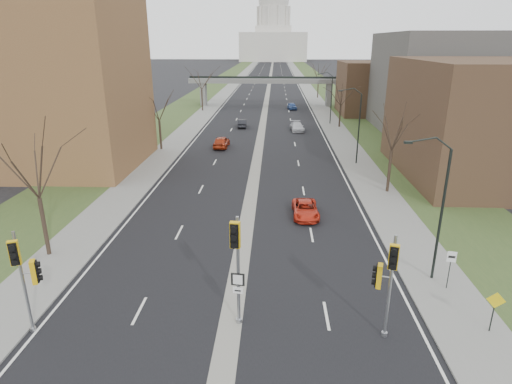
# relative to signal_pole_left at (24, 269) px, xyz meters

# --- Properties ---
(ground) EXTENTS (700.00, 700.00, 0.00)m
(ground) POSITION_rel_signal_pole_left_xyz_m (9.54, -0.01, -3.57)
(ground) COLOR black
(ground) RESTS_ON ground
(road_surface) EXTENTS (20.00, 600.00, 0.01)m
(road_surface) POSITION_rel_signal_pole_left_xyz_m (9.54, 149.99, -3.56)
(road_surface) COLOR black
(road_surface) RESTS_ON ground
(median_strip) EXTENTS (1.20, 600.00, 0.02)m
(median_strip) POSITION_rel_signal_pole_left_xyz_m (9.54, 149.99, -3.57)
(median_strip) COLOR gray
(median_strip) RESTS_ON ground
(sidewalk_right) EXTENTS (4.00, 600.00, 0.12)m
(sidewalk_right) POSITION_rel_signal_pole_left_xyz_m (21.54, 149.99, -3.51)
(sidewalk_right) COLOR gray
(sidewalk_right) RESTS_ON ground
(sidewalk_left) EXTENTS (4.00, 600.00, 0.12)m
(sidewalk_left) POSITION_rel_signal_pole_left_xyz_m (-2.46, 149.99, -3.51)
(sidewalk_left) COLOR gray
(sidewalk_left) RESTS_ON ground
(grass_verge_right) EXTENTS (8.00, 600.00, 0.10)m
(grass_verge_right) POSITION_rel_signal_pole_left_xyz_m (27.54, 149.99, -3.52)
(grass_verge_right) COLOR #273C1B
(grass_verge_right) RESTS_ON ground
(grass_verge_left) EXTENTS (8.00, 600.00, 0.10)m
(grass_verge_left) POSITION_rel_signal_pole_left_xyz_m (-8.46, 149.99, -3.52)
(grass_verge_left) COLOR #273C1B
(grass_verge_left) RESTS_ON ground
(apartment_building) EXTENTS (25.00, 16.00, 22.00)m
(apartment_building) POSITION_rel_signal_pole_left_xyz_m (-16.46, 29.99, 7.43)
(apartment_building) COLOR brown
(apartment_building) RESTS_ON ground
(commercial_block_near) EXTENTS (16.00, 20.00, 12.00)m
(commercial_block_near) POSITION_rel_signal_pole_left_xyz_m (33.54, 27.99, 2.43)
(commercial_block_near) COLOR #473221
(commercial_block_near) RESTS_ON ground
(commercial_block_mid) EXTENTS (18.00, 22.00, 15.00)m
(commercial_block_mid) POSITION_rel_signal_pole_left_xyz_m (37.54, 51.99, 3.93)
(commercial_block_mid) COLOR #504D49
(commercial_block_mid) RESTS_ON ground
(commercial_block_far) EXTENTS (14.00, 14.00, 10.00)m
(commercial_block_far) POSITION_rel_signal_pole_left_xyz_m (31.54, 69.99, 1.43)
(commercial_block_far) COLOR #473221
(commercial_block_far) RESTS_ON ground
(pedestrian_bridge) EXTENTS (34.00, 3.00, 6.45)m
(pedestrian_bridge) POSITION_rel_signal_pole_left_xyz_m (9.54, 79.99, 1.28)
(pedestrian_bridge) COLOR slate
(pedestrian_bridge) RESTS_ON ground
(capitol) EXTENTS (48.00, 42.00, 55.75)m
(capitol) POSITION_rel_signal_pole_left_xyz_m (9.54, 319.99, 15.03)
(capitol) COLOR silver
(capitol) RESTS_ON ground
(streetlight_near) EXTENTS (2.61, 0.20, 8.70)m
(streetlight_near) POSITION_rel_signal_pole_left_xyz_m (20.53, 5.99, 3.39)
(streetlight_near) COLOR black
(streetlight_near) RESTS_ON sidewalk_right
(streetlight_mid) EXTENTS (2.61, 0.20, 8.70)m
(streetlight_mid) POSITION_rel_signal_pole_left_xyz_m (20.53, 31.99, 3.39)
(streetlight_mid) COLOR black
(streetlight_mid) RESTS_ON sidewalk_right
(streetlight_far) EXTENTS (2.61, 0.20, 8.70)m
(streetlight_far) POSITION_rel_signal_pole_left_xyz_m (20.53, 57.99, 3.39)
(streetlight_far) COLOR black
(streetlight_far) RESTS_ON sidewalk_right
(tree_left_a) EXTENTS (7.20, 7.20, 9.40)m
(tree_left_a) POSITION_rel_signal_pole_left_xyz_m (-3.46, 7.99, 3.07)
(tree_left_a) COLOR #382B21
(tree_left_a) RESTS_ON sidewalk_left
(tree_left_b) EXTENTS (6.75, 6.75, 8.81)m
(tree_left_b) POSITION_rel_signal_pole_left_xyz_m (-3.46, 37.99, 2.66)
(tree_left_b) COLOR #382B21
(tree_left_b) RESTS_ON sidewalk_left
(tree_left_c) EXTENTS (7.65, 7.65, 9.99)m
(tree_left_c) POSITION_rel_signal_pole_left_xyz_m (-3.46, 71.99, 3.48)
(tree_left_c) COLOR #382B21
(tree_left_c) RESTS_ON sidewalk_left
(tree_right_a) EXTENTS (7.20, 7.20, 9.40)m
(tree_right_a) POSITION_rel_signal_pole_left_xyz_m (22.54, 21.99, 3.07)
(tree_right_a) COLOR #382B21
(tree_right_a) RESTS_ON sidewalk_right
(tree_right_b) EXTENTS (6.30, 6.30, 8.22)m
(tree_right_b) POSITION_rel_signal_pole_left_xyz_m (22.54, 54.99, 2.25)
(tree_right_b) COLOR #382B21
(tree_right_b) RESTS_ON sidewalk_right
(tree_right_c) EXTENTS (7.65, 7.65, 9.99)m
(tree_right_c) POSITION_rel_signal_pole_left_xyz_m (22.54, 94.99, 3.48)
(tree_right_c) COLOR #382B21
(tree_right_c) RESTS_ON sidewalk_right
(signal_pole_left) EXTENTS (0.91, 1.24, 5.45)m
(signal_pole_left) POSITION_rel_signal_pole_left_xyz_m (0.00, 0.00, 0.00)
(signal_pole_left) COLOR gray
(signal_pole_left) RESTS_ON ground
(signal_pole_median) EXTENTS (0.68, 0.98, 5.90)m
(signal_pole_median) POSITION_rel_signal_pole_left_xyz_m (9.94, 0.92, 0.55)
(signal_pole_median) COLOR gray
(signal_pole_median) RESTS_ON ground
(signal_pole_right) EXTENTS (0.91, 1.19, 5.44)m
(signal_pole_right) POSITION_rel_signal_pole_left_xyz_m (16.95, 0.38, -0.00)
(signal_pole_right) COLOR gray
(signal_pole_right) RESTS_ON ground
(speed_limit_sign) EXTENTS (0.51, 0.12, 2.37)m
(speed_limit_sign) POSITION_rel_signal_pole_left_xyz_m (21.80, 4.85, -1.82)
(speed_limit_sign) COLOR black
(speed_limit_sign) RESTS_ON sidewalk_right
(warning_sign) EXTENTS (0.84, 0.26, 2.21)m
(warning_sign) POSITION_rel_signal_pole_left_xyz_m (22.45, 0.96, -2.01)
(warning_sign) COLOR black
(warning_sign) RESTS_ON sidewalk_right
(car_left_near) EXTENTS (2.05, 4.67, 1.56)m
(car_left_near) POSITION_rel_signal_pole_left_xyz_m (4.44, 39.64, -2.79)
(car_left_near) COLOR #A72F13
(car_left_near) RESTS_ON ground
(car_left_far) EXTENTS (1.60, 4.11, 1.33)m
(car_left_far) POSITION_rel_signal_pole_left_xyz_m (6.17, 54.34, -2.90)
(car_left_far) COLOR black
(car_left_far) RESTS_ON ground
(car_right_near) EXTENTS (2.13, 4.47, 1.23)m
(car_right_near) POSITION_rel_signal_pole_left_xyz_m (14.29, 15.65, -2.95)
(car_right_near) COLOR red
(car_right_near) RESTS_ON ground
(car_right_mid) EXTENTS (2.33, 4.92, 1.39)m
(car_right_mid) POSITION_rel_signal_pole_left_xyz_m (15.26, 51.58, -2.88)
(car_right_mid) COLOR #B3B5BC
(car_right_mid) RESTS_ON ground
(car_right_far) EXTENTS (2.17, 4.34, 1.42)m
(car_right_far) POSITION_rel_signal_pole_left_xyz_m (15.27, 74.85, -2.86)
(car_right_far) COLOR navy
(car_right_far) RESTS_ON ground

